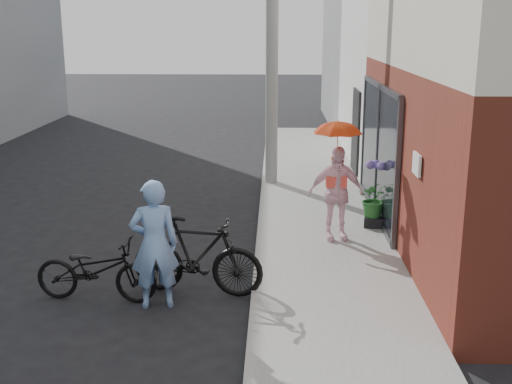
{
  "coord_description": "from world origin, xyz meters",
  "views": [
    {
      "loc": [
        1.2,
        -8.56,
        3.72
      ],
      "look_at": [
        0.89,
        1.34,
        1.1
      ],
      "focal_mm": 45.0,
      "sensor_mm": 36.0,
      "label": 1
    }
  ],
  "objects_px": {
    "utility_pole": "(272,33)",
    "bike_left": "(96,270)",
    "officer": "(154,244)",
    "planter": "(374,221)",
    "bike_right": "(197,256)",
    "kimono_woman": "(336,193)"
  },
  "relations": [
    {
      "from": "bike_left",
      "to": "kimono_woman",
      "type": "distance_m",
      "value": 4.23
    },
    {
      "from": "kimono_woman",
      "to": "bike_left",
      "type": "bearing_deg",
      "value": -154.5
    },
    {
      "from": "utility_pole",
      "to": "planter",
      "type": "bearing_deg",
      "value": -60.19
    },
    {
      "from": "officer",
      "to": "bike_right",
      "type": "distance_m",
      "value": 0.74
    },
    {
      "from": "bike_left",
      "to": "bike_right",
      "type": "height_order",
      "value": "bike_right"
    },
    {
      "from": "bike_right",
      "to": "kimono_woman",
      "type": "relative_size",
      "value": 1.16
    },
    {
      "from": "utility_pole",
      "to": "kimono_woman",
      "type": "relative_size",
      "value": 4.33
    },
    {
      "from": "bike_left",
      "to": "kimono_woman",
      "type": "bearing_deg",
      "value": -50.33
    },
    {
      "from": "officer",
      "to": "kimono_woman",
      "type": "relative_size",
      "value": 1.09
    },
    {
      "from": "officer",
      "to": "bike_left",
      "type": "bearing_deg",
      "value": -23.64
    },
    {
      "from": "utility_pole",
      "to": "planter",
      "type": "xyz_separation_m",
      "value": [
        1.9,
        -3.32,
        -3.29
      ]
    },
    {
      "from": "utility_pole",
      "to": "bike_right",
      "type": "relative_size",
      "value": 3.73
    },
    {
      "from": "utility_pole",
      "to": "bike_left",
      "type": "height_order",
      "value": "utility_pole"
    },
    {
      "from": "utility_pole",
      "to": "officer",
      "type": "xyz_separation_m",
      "value": [
        -1.5,
        -6.59,
        -2.62
      ]
    },
    {
      "from": "kimono_woman",
      "to": "planter",
      "type": "xyz_separation_m",
      "value": [
        0.78,
        0.73,
        -0.72
      ]
    },
    {
      "from": "officer",
      "to": "planter",
      "type": "xyz_separation_m",
      "value": [
        3.4,
        3.27,
        -0.67
      ]
    },
    {
      "from": "utility_pole",
      "to": "bike_right",
      "type": "height_order",
      "value": "utility_pole"
    },
    {
      "from": "officer",
      "to": "bike_right",
      "type": "relative_size",
      "value": 0.94
    },
    {
      "from": "officer",
      "to": "kimono_woman",
      "type": "height_order",
      "value": "officer"
    },
    {
      "from": "officer",
      "to": "bike_right",
      "type": "bearing_deg",
      "value": -152.41
    },
    {
      "from": "bike_right",
      "to": "kimono_woman",
      "type": "height_order",
      "value": "kimono_woman"
    },
    {
      "from": "bike_left",
      "to": "utility_pole",
      "type": "bearing_deg",
      "value": -14.78
    }
  ]
}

